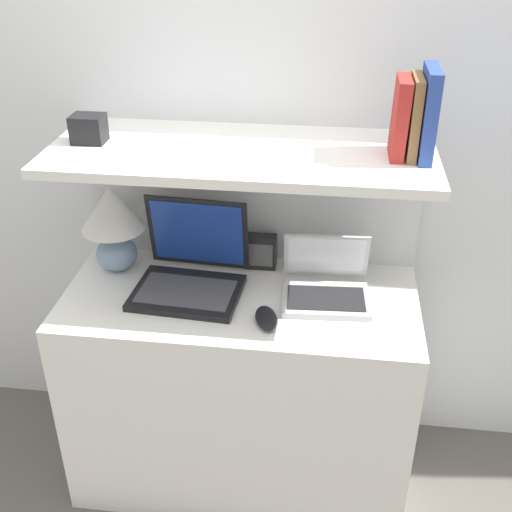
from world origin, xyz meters
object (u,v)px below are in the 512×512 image
table_lamp (113,220)px  computer_mouse (266,318)px  laptop_small (326,286)px  book_red (400,118)px  router_box (261,252)px  book_blue (428,114)px  laptop_large (191,272)px  book_brown (414,118)px  shelf_gadget (89,129)px

table_lamp → computer_mouse: size_ratio=2.23×
computer_mouse → table_lamp: bearing=154.8°
laptop_small → book_red: 0.55m
router_box → book_blue: 0.70m
laptop_large → book_red: book_red is taller
laptop_large → book_blue: size_ratio=1.43×
computer_mouse → book_brown: (0.37, 0.19, 0.55)m
router_box → shelf_gadget: bearing=-165.3°
table_lamp → book_brown: book_brown is taller
laptop_large → router_box: laptop_large is taller
book_blue → book_brown: book_blue is taller
book_brown → book_red: (-0.04, 0.00, -0.00)m
table_lamp → book_blue: book_blue is taller
computer_mouse → book_red: size_ratio=0.62×
laptop_large → computer_mouse: bearing=-32.2°
router_box → shelf_gadget: shelf_gadget is taller
table_lamp → book_brown: 0.96m
book_blue → book_red: book_blue is taller
laptop_large → laptop_small: 0.42m
laptop_small → book_red: book_red is taller
book_blue → table_lamp: bearing=176.5°
table_lamp → book_blue: 1.00m
laptop_large → router_box: (0.20, 0.15, -0.00)m
book_brown → book_blue: bearing=0.0°
laptop_small → shelf_gadget: (-0.70, 0.03, 0.45)m
laptop_large → book_brown: (0.62, 0.03, 0.50)m
laptop_small → book_red: (0.17, 0.03, 0.52)m
book_blue → shelf_gadget: 0.94m
book_red → laptop_small: bearing=-170.7°
table_lamp → router_box: (0.46, 0.07, -0.12)m
book_brown → book_red: 0.04m
computer_mouse → laptop_large: bearing=147.8°
book_brown → shelf_gadget: bearing=180.0°
table_lamp → book_blue: (0.92, -0.06, 0.39)m
book_blue → book_brown: bearing=180.0°
book_brown → shelf_gadget: (-0.90, 0.00, -0.07)m
computer_mouse → book_blue: 0.71m
laptop_small → computer_mouse: (-0.16, -0.16, -0.02)m
laptop_large → book_blue: (0.65, 0.03, 0.52)m
router_box → table_lamp: bearing=-171.5°
laptop_large → table_lamp: bearing=162.4°
computer_mouse → book_blue: book_blue is taller
computer_mouse → shelf_gadget: 0.74m
laptop_large → router_box: size_ratio=3.03×
laptop_small → router_box: (-0.22, 0.15, 0.02)m
table_lamp → book_blue: bearing=-3.5°
table_lamp → laptop_large: bearing=-17.6°
laptop_small → book_brown: (0.20, 0.03, 0.52)m
book_red → shelf_gadget: (-0.86, 0.00, -0.07)m
table_lamp → book_brown: size_ratio=1.35×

